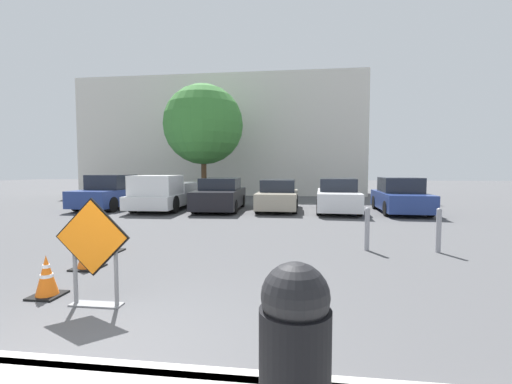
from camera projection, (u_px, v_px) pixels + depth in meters
name	position (u px, v px, depth m)	size (l,w,h in m)	color
ground_plane	(244.00, 219.00, 12.98)	(96.00, 96.00, 0.00)	#4C4C4F
curb_lip	(67.00, 369.00, 3.08)	(29.61, 0.20, 0.14)	beige
road_closed_sign	(93.00, 247.00, 4.62)	(1.06, 0.20, 1.49)	black
traffic_cone_nearest	(47.00, 277.00, 5.02)	(0.42, 0.42, 0.62)	black
traffic_cone_second	(87.00, 254.00, 6.45)	(0.51, 0.51, 0.59)	black
traffic_cone_third	(110.00, 236.00, 7.75)	(0.51, 0.51, 0.74)	black
parked_car_nearest	(111.00, 193.00, 16.32)	(2.08, 4.13, 1.61)	navy
pickup_truck	(163.00, 194.00, 15.82)	(2.21, 5.21, 1.61)	silver
parked_car_second	(220.00, 195.00, 15.73)	(2.06, 4.38, 1.47)	black
parked_car_third	(278.00, 196.00, 15.69)	(1.80, 4.05, 1.40)	#A39984
parked_car_fourth	(338.00, 196.00, 15.20)	(2.02, 4.60, 1.47)	silver
parked_car_fifth	(400.00, 197.00, 14.81)	(1.96, 4.21, 1.52)	navy
trash_bin	(295.00, 341.00, 2.33)	(0.50, 0.50, 1.11)	black
bollard_nearest	(367.00, 228.00, 7.88)	(0.12, 0.12, 1.00)	gray
bollard_second	(439.00, 229.00, 7.68)	(0.12, 0.12, 1.01)	gray
building_facade_backdrop	(223.00, 138.00, 26.89)	(21.34, 5.00, 8.69)	beige
street_tree_behind_lot	(203.00, 125.00, 20.53)	(4.78, 4.78, 6.95)	#513823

